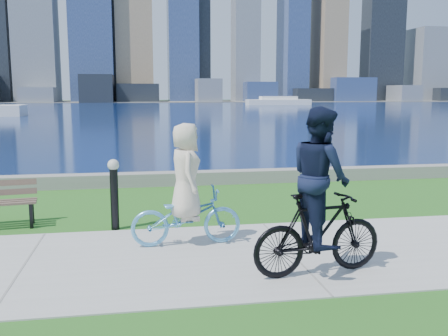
# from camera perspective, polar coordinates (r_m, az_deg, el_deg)

# --- Properties ---
(ground) EXTENTS (320.00, 320.00, 0.00)m
(ground) POSITION_cam_1_polar(r_m,az_deg,el_deg) (8.02, 7.60, -9.66)
(ground) COLOR #1F5817
(ground) RESTS_ON ground
(concrete_path) EXTENTS (80.00, 3.50, 0.02)m
(concrete_path) POSITION_cam_1_polar(r_m,az_deg,el_deg) (8.01, 7.60, -9.59)
(concrete_path) COLOR #A2A29D
(concrete_path) RESTS_ON ground
(seawall) EXTENTS (90.00, 0.50, 0.35)m
(seawall) POSITION_cam_1_polar(r_m,az_deg,el_deg) (13.85, 0.00, -1.04)
(seawall) COLOR slate
(seawall) RESTS_ON ground
(bay_water) EXTENTS (320.00, 131.00, 0.01)m
(bay_water) POSITION_cam_1_polar(r_m,az_deg,el_deg) (79.33, -8.08, 6.77)
(bay_water) COLOR #0B1D4A
(bay_water) RESTS_ON ground
(far_shore) EXTENTS (320.00, 30.00, 0.12)m
(far_shore) POSITION_cam_1_polar(r_m,az_deg,el_deg) (137.30, -8.81, 7.54)
(far_shore) COLOR slate
(far_shore) RESTS_ON ground
(city_skyline) EXTENTS (175.57, 21.98, 76.00)m
(city_skyline) POSITION_cam_1_polar(r_m,az_deg,el_deg) (137.88, -9.49, 17.84)
(city_skyline) COLOR #917759
(city_skyline) RESTS_ON ground
(ferry_far) EXTENTS (12.59, 3.60, 1.71)m
(ferry_far) POSITION_cam_1_polar(r_m,az_deg,el_deg) (100.23, 6.22, 7.58)
(ferry_far) COLOR white
(ferry_far) RESTS_ON ground
(bollard_lamp) EXTENTS (0.21, 0.21, 1.31)m
(bollard_lamp) POSITION_cam_1_polar(r_m,az_deg,el_deg) (9.33, -12.45, -2.42)
(bollard_lamp) COLOR black
(bollard_lamp) RESTS_ON ground
(cyclist_woman) EXTENTS (0.69, 1.83, 2.01)m
(cyclist_woman) POSITION_cam_1_polar(r_m,az_deg,el_deg) (8.17, -4.36, -3.70)
(cyclist_woman) COLOR #5DACE3
(cyclist_woman) RESTS_ON ground
(cyclist_man) EXTENTS (0.82, 1.96, 2.31)m
(cyclist_man) POSITION_cam_1_polar(r_m,az_deg,el_deg) (6.90, 10.83, -4.23)
(cyclist_man) COLOR black
(cyclist_man) RESTS_ON ground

